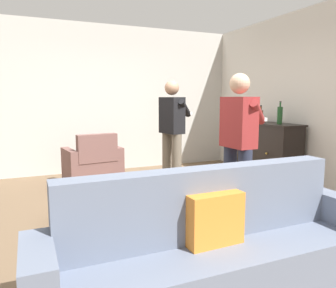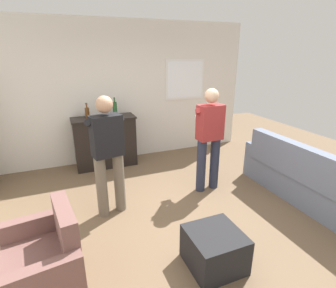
{
  "view_description": "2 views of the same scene",
  "coord_description": "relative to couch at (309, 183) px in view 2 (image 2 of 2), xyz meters",
  "views": [
    {
      "loc": [
        3.72,
        -1.43,
        1.42
      ],
      "look_at": [
        -0.11,
        0.22,
        0.83
      ],
      "focal_mm": 35.0,
      "sensor_mm": 36.0,
      "label": 1
    },
    {
      "loc": [
        -1.35,
        -2.72,
        2.2
      ],
      "look_at": [
        -0.04,
        0.46,
        0.98
      ],
      "focal_mm": 28.0,
      "sensor_mm": 36.0,
      "label": 2
    }
  ],
  "objects": [
    {
      "name": "ground",
      "position": [
        -1.92,
        0.3,
        -0.35
      ],
      "size": [
        10.4,
        10.4,
        0.0
      ],
      "primitive_type": "plane",
      "color": "brown"
    },
    {
      "name": "wall_back_with_window",
      "position": [
        -1.89,
        2.95,
        1.06
      ],
      "size": [
        5.2,
        0.15,
        2.8
      ],
      "color": "silver",
      "rests_on": "ground"
    },
    {
      "name": "couch",
      "position": [
        0.0,
        0.0,
        0.0
      ],
      "size": [
        0.57,
        2.44,
        0.93
      ],
      "color": "slate",
      "rests_on": "ground"
    },
    {
      "name": "armchair",
      "position": [
        -3.6,
        -0.16,
        -0.06
      ],
      "size": [
        0.75,
        0.96,
        0.85
      ],
      "color": "brown",
      "rests_on": "ground"
    },
    {
      "name": "sideboard_cabinet",
      "position": [
        -2.55,
        2.6,
        0.16
      ],
      "size": [
        1.2,
        0.49,
        1.0
      ],
      "color": "black",
      "rests_on": "ground"
    },
    {
      "name": "bottle_wine_green",
      "position": [
        -2.83,
        2.64,
        0.77
      ],
      "size": [
        0.08,
        0.08,
        0.29
      ],
      "color": "#593314",
      "rests_on": "sideboard_cabinet"
    },
    {
      "name": "bottle_liquor_amber",
      "position": [
        -2.31,
        2.6,
        0.8
      ],
      "size": [
        0.08,
        0.08,
        0.36
      ],
      "color": "#1E4C23",
      "rests_on": "sideboard_cabinet"
    },
    {
      "name": "ottoman",
      "position": [
        -1.95,
        -0.52,
        -0.14
      ],
      "size": [
        0.56,
        0.56,
        0.41
      ],
      "primitive_type": "cube",
      "color": "black",
      "rests_on": "ground"
    },
    {
      "name": "person_standing_left",
      "position": [
        -2.77,
        0.91,
        0.59
      ],
      "size": [
        0.55,
        0.51,
        1.68
      ],
      "color": "#6B6051",
      "rests_on": "ground"
    },
    {
      "name": "person_standing_right",
      "position": [
        -1.16,
        0.99,
        0.59
      ],
      "size": [
        0.56,
        0.48,
        1.68
      ],
      "color": "#282D42",
      "rests_on": "ground"
    }
  ]
}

